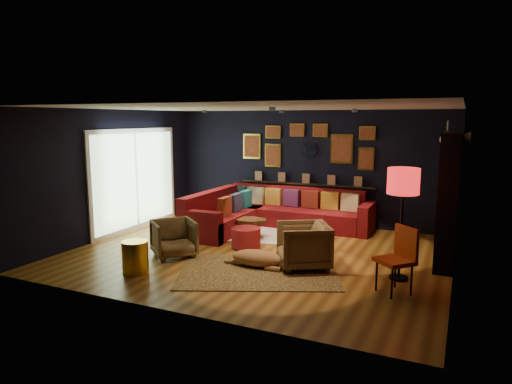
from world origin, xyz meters
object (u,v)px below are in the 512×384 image
at_px(armchair_right, 303,243).
at_px(gold_stool, 135,257).
at_px(orange_chair, 399,254).
at_px(pouf, 246,237).
at_px(armchair_left, 174,236).
at_px(dog, 257,255).
at_px(coffee_table, 250,222).
at_px(sectional, 267,214).
at_px(floor_lamp, 403,186).

distance_m(armchair_right, gold_stool, 2.70).
xyz_separation_m(gold_stool, orange_chair, (3.89, 0.88, 0.30)).
xyz_separation_m(pouf, armchair_left, (-0.93, -0.99, 0.15)).
relative_size(gold_stool, dog, 0.43).
bearing_deg(armchair_left, gold_stool, -142.72).
relative_size(coffee_table, armchair_right, 0.93).
xyz_separation_m(sectional, floor_lamp, (3.11, -2.13, 1.11)).
distance_m(armchair_left, armchair_right, 2.30).
bearing_deg(pouf, armchair_left, -133.35).
distance_m(pouf, floor_lamp, 3.14).
bearing_deg(dog, gold_stool, -150.14).
bearing_deg(floor_lamp, dog, -169.94).
distance_m(sectional, coffee_table, 0.87).
xyz_separation_m(sectional, armchair_left, (-0.66, -2.60, 0.04)).
relative_size(pouf, dog, 0.46).
bearing_deg(armchair_left, dog, -46.88).
relative_size(pouf, floor_lamp, 0.32).
distance_m(gold_stool, orange_chair, 4.00).
relative_size(sectional, gold_stool, 6.64).
height_order(armchair_right, dog, armchair_right).
distance_m(coffee_table, pouf, 0.79).
xyz_separation_m(armchair_left, orange_chair, (3.83, -0.09, 0.19)).
relative_size(armchair_left, dog, 0.60).
bearing_deg(armchair_right, pouf, -144.57).
xyz_separation_m(pouf, gold_stool, (-0.99, -1.97, 0.04)).
height_order(armchair_right, gold_stool, armchair_right).
distance_m(armchair_left, dog, 1.59).
bearing_deg(floor_lamp, armchair_right, -176.75).
bearing_deg(orange_chair, armchair_right, -154.41).
bearing_deg(armchair_left, floor_lamp, -42.58).
distance_m(orange_chair, floor_lamp, 1.04).
xyz_separation_m(sectional, dog, (0.92, -2.52, -0.12)).
bearing_deg(armchair_left, orange_chair, -50.97).
xyz_separation_m(sectional, armchair_right, (1.61, -2.22, 0.08)).
xyz_separation_m(sectional, orange_chair, (3.18, -2.69, 0.23)).
bearing_deg(coffee_table, dog, -61.17).
bearing_deg(dog, floor_lamp, 7.15).
height_order(armchair_left, gold_stool, armchair_left).
relative_size(armchair_left, gold_stool, 1.41).
xyz_separation_m(pouf, floor_lamp, (2.84, -0.52, 1.22)).
xyz_separation_m(armchair_right, floor_lamp, (1.50, 0.09, 1.03)).
xyz_separation_m(armchair_left, gold_stool, (-0.05, -0.98, -0.10)).
height_order(pouf, floor_lamp, floor_lamp).
xyz_separation_m(sectional, coffee_table, (0.01, -0.87, -0.01)).
relative_size(orange_chair, dog, 0.78).
relative_size(sectional, coffee_table, 4.50).
bearing_deg(gold_stool, armchair_left, 86.86).
height_order(coffee_table, floor_lamp, floor_lamp).
bearing_deg(armchair_left, sectional, 26.21).
bearing_deg(orange_chair, floor_lamp, 138.75).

